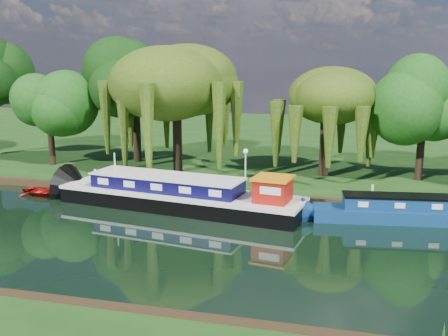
# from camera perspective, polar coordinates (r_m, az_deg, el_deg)

# --- Properties ---
(ground) EXTENTS (120.00, 120.00, 0.00)m
(ground) POSITION_cam_1_polar(r_m,az_deg,el_deg) (25.70, -3.43, -8.26)
(ground) COLOR black
(far_bank) EXTENTS (120.00, 52.00, 0.45)m
(far_bank) POSITION_cam_1_polar(r_m,az_deg,el_deg) (58.10, 6.63, 3.30)
(far_bank) COLOR #14370F
(far_bank) RESTS_ON ground
(dutch_barge) EXTENTS (15.98, 5.82, 3.30)m
(dutch_barge) POSITION_cam_1_polar(r_m,az_deg,el_deg) (31.02, -4.94, -3.14)
(dutch_barge) COLOR black
(dutch_barge) RESTS_ON ground
(narrowboat) EXTENTS (11.47, 3.29, 1.65)m
(narrowboat) POSITION_cam_1_polar(r_m,az_deg,el_deg) (30.35, 20.94, -4.70)
(narrowboat) COLOR navy
(narrowboat) RESTS_ON ground
(red_dinghy) EXTENTS (3.70, 3.07, 0.66)m
(red_dinghy) POSITION_cam_1_polar(r_m,az_deg,el_deg) (36.35, -19.96, -2.91)
(red_dinghy) COLOR #98100B
(red_dinghy) RESTS_ON ground
(willow_left) EXTENTS (7.79, 7.79, 9.34)m
(willow_left) POSITION_cam_1_polar(r_m,az_deg,el_deg) (38.55, -5.47, 9.46)
(willow_left) COLOR black
(willow_left) RESTS_ON far_bank
(willow_right) EXTENTS (6.00, 6.00, 7.31)m
(willow_right) POSITION_cam_1_polar(r_m,az_deg,el_deg) (37.91, 11.57, 7.04)
(willow_right) COLOR black
(willow_right) RESTS_ON far_bank
(tree_far_left) EXTENTS (4.68, 4.68, 7.54)m
(tree_far_left) POSITION_cam_1_polar(r_m,az_deg,el_deg) (43.93, -19.41, 7.03)
(tree_far_left) COLOR black
(tree_far_left) RESTS_ON far_bank
(tree_far_mid) EXTENTS (5.90, 5.90, 9.65)m
(tree_far_mid) POSITION_cam_1_polar(r_m,az_deg,el_deg) (43.48, -10.14, 9.42)
(tree_far_mid) COLOR black
(tree_far_mid) RESTS_ON far_bank
(tree_far_right) EXTENTS (4.74, 4.74, 7.75)m
(tree_far_right) POSITION_cam_1_polar(r_m,az_deg,el_deg) (38.56, 21.89, 6.51)
(tree_far_right) COLOR black
(tree_far_right) RESTS_ON far_bank
(lamppost) EXTENTS (0.36, 0.36, 2.56)m
(lamppost) POSITION_cam_1_polar(r_m,az_deg,el_deg) (34.78, 2.48, 1.25)
(lamppost) COLOR silver
(lamppost) RESTS_ON far_bank
(mooring_posts) EXTENTS (19.16, 0.16, 1.00)m
(mooring_posts) POSITION_cam_1_polar(r_m,az_deg,el_deg) (33.30, 0.04, -1.81)
(mooring_posts) COLOR silver
(mooring_posts) RESTS_ON far_bank
(reeds_near) EXTENTS (33.70, 1.50, 1.10)m
(reeds_near) POSITION_cam_1_polar(r_m,az_deg,el_deg) (17.52, 11.39, -16.64)
(reeds_near) COLOR #224B14
(reeds_near) RESTS_ON ground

